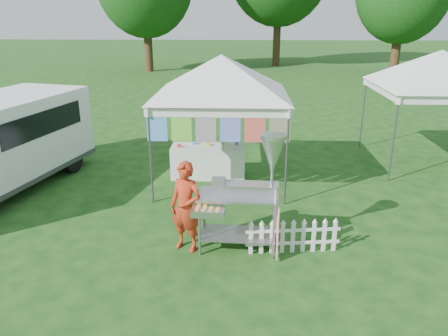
{
  "coord_description": "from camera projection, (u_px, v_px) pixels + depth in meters",
  "views": [
    {
      "loc": [
        0.5,
        -6.53,
        3.9
      ],
      "look_at": [
        0.16,
        1.26,
        1.1
      ],
      "focal_mm": 35.0,
      "sensor_mm": 36.0,
      "label": 1
    }
  ],
  "objects": [
    {
      "name": "ground",
      "position": [
        212.0,
        253.0,
        7.47
      ],
      "size": [
        120.0,
        120.0,
        0.0
      ],
      "primitive_type": "plane",
      "color": "#134012",
      "rests_on": "ground"
    },
    {
      "name": "canopy_right",
      "position": [
        443.0,
        50.0,
        10.94
      ],
      "size": [
        4.24,
        4.24,
        3.45
      ],
      "color": "#59595E",
      "rests_on": "ground"
    },
    {
      "name": "canopy_main",
      "position": [
        221.0,
        55.0,
        9.75
      ],
      "size": [
        4.24,
        4.24,
        3.45
      ],
      "color": "#59595E",
      "rests_on": "ground"
    },
    {
      "name": "display_table",
      "position": [
        208.0,
        161.0,
        10.83
      ],
      "size": [
        1.8,
        0.7,
        0.79
      ],
      "primitive_type": "cube",
      "color": "white",
      "rests_on": "ground"
    },
    {
      "name": "picket_fence",
      "position": [
        293.0,
        237.0,
        7.4
      ],
      "size": [
        1.61,
        0.21,
        0.56
      ],
      "rotation": [
        0.0,
        0.0,
        0.12
      ],
      "color": "white",
      "rests_on": "ground"
    },
    {
      "name": "vendor",
      "position": [
        186.0,
        207.0,
        7.36
      ],
      "size": [
        0.68,
        0.58,
        1.59
      ],
      "primitive_type": "imported",
      "rotation": [
        0.0,
        0.0,
        -0.42
      ],
      "color": "#B62E16",
      "rests_on": "ground"
    },
    {
      "name": "donut_cart",
      "position": [
        251.0,
        185.0,
        7.2
      ],
      "size": [
        1.52,
        0.96,
        2.06
      ],
      "rotation": [
        0.0,
        0.0,
        -0.06
      ],
      "color": "gray",
      "rests_on": "ground"
    }
  ]
}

